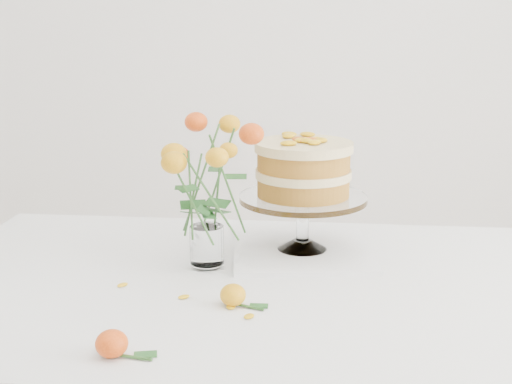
# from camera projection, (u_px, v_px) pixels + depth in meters

# --- Properties ---
(table) EXTENTS (1.43, 0.93, 0.76)m
(table) POSITION_uv_depth(u_px,v_px,m) (249.00, 318.00, 1.52)
(table) COLOR tan
(table) RESTS_ON ground
(napkin) EXTENTS (0.36, 0.36, 0.01)m
(napkin) POSITION_uv_depth(u_px,v_px,m) (302.00, 251.00, 1.69)
(napkin) COLOR white
(napkin) RESTS_ON table
(cake_stand) EXTENTS (0.30, 0.30, 0.27)m
(cake_stand) POSITION_uv_depth(u_px,v_px,m) (303.00, 175.00, 1.64)
(cake_stand) COLOR white
(cake_stand) RESTS_ON napkin
(rose_vase) EXTENTS (0.31, 0.31, 0.38)m
(rose_vase) POSITION_uv_depth(u_px,v_px,m) (206.00, 170.00, 1.54)
(rose_vase) COLOR white
(rose_vase) RESTS_ON table
(loose_rose_near) EXTENTS (0.09, 0.05, 0.04)m
(loose_rose_near) POSITION_uv_depth(u_px,v_px,m) (233.00, 295.00, 1.38)
(loose_rose_near) COLOR orange
(loose_rose_near) RESTS_ON table
(loose_rose_far) EXTENTS (0.10, 0.05, 0.05)m
(loose_rose_far) POSITION_uv_depth(u_px,v_px,m) (112.00, 344.00, 1.17)
(loose_rose_far) COLOR #C03609
(loose_rose_far) RESTS_ON table
(stray_petal_a) EXTENTS (0.03, 0.02, 0.00)m
(stray_petal_a) POSITION_uv_depth(u_px,v_px,m) (184.00, 297.00, 1.42)
(stray_petal_a) COLOR #E8AD0E
(stray_petal_a) RESTS_ON table
(stray_petal_b) EXTENTS (0.03, 0.02, 0.00)m
(stray_petal_b) POSITION_uv_depth(u_px,v_px,m) (231.00, 307.00, 1.37)
(stray_petal_b) COLOR #E8AD0E
(stray_petal_b) RESTS_ON table
(stray_petal_c) EXTENTS (0.03, 0.02, 0.00)m
(stray_petal_c) POSITION_uv_depth(u_px,v_px,m) (249.00, 316.00, 1.33)
(stray_petal_c) COLOR #E8AD0E
(stray_petal_c) RESTS_ON table
(stray_petal_d) EXTENTS (0.03, 0.02, 0.00)m
(stray_petal_d) POSITION_uv_depth(u_px,v_px,m) (122.00, 285.00, 1.48)
(stray_petal_d) COLOR #E8AD0E
(stray_petal_d) RESTS_ON table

